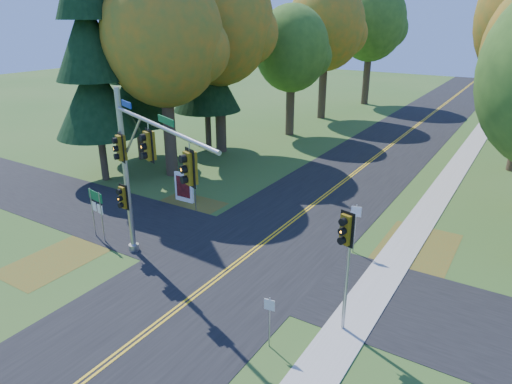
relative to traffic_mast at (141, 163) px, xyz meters
The scene contains 25 objects.
ground 6.12m from the traffic_mast, 23.38° to the left, with size 160.00×160.00×0.00m, color #2F581F.
road_main 6.11m from the traffic_mast, 23.38° to the left, with size 8.00×160.00×0.02m, color black.
road_cross 6.83m from the traffic_mast, 47.48° to the left, with size 60.00×6.00×0.02m, color black.
centerline_left 6.05m from the traffic_mast, 24.09° to the left, with size 0.10×160.00×0.01m, color gold.
centerline_right 6.15m from the traffic_mast, 22.71° to the left, with size 0.10×160.00×0.01m, color gold.
sidewalk_east 10.64m from the traffic_mast, ahead, with size 1.60×160.00×0.06m, color #9E998E.
leaf_patch_w_near 8.16m from the traffic_mast, 123.08° to the left, with size 4.00×6.00×0.00m, color brown.
leaf_patch_e 13.29m from the traffic_mast, 36.63° to the left, with size 3.50×8.00×0.00m, color brown.
leaf_patch_w_far 7.01m from the traffic_mast, 159.29° to the right, with size 3.00×5.00×0.00m, color brown.
tree_w_a 14.09m from the traffic_mast, 127.10° to the left, with size 8.00×8.00×14.15m.
tree_w_b 20.31m from the traffic_mast, 116.26° to the left, with size 8.60×8.60×15.38m.
tree_w_c 26.74m from the traffic_mast, 104.15° to the left, with size 6.80×6.80×11.91m.
tree_w_d 35.52m from the traffic_mast, 101.61° to the left, with size 8.20×8.20×14.56m.
tree_w_e 46.04m from the traffic_mast, 97.39° to the left, with size 8.40×8.40×14.97m.
pine_a 14.18m from the traffic_mast, 147.46° to the left, with size 5.60×5.60×19.48m.
pine_b 18.13m from the traffic_mast, 136.47° to the left, with size 5.60×5.60×17.31m.
pine_c 20.49m from the traffic_mast, 119.91° to the left, with size 5.60×5.60×20.56m.
traffic_mast is the anchor object (origin of this frame).
east_signal_pole 9.16m from the traffic_mast, ahead, with size 0.55×0.65×4.85m.
ped_signal_pole 3.40m from the traffic_mast, 160.30° to the left, with size 0.55×0.64×3.51m.
route_sign_cluster 5.57m from the traffic_mast, 168.63° to the left, with size 1.25×0.27×2.70m.
info_kiosk 9.25m from the traffic_mast, 119.51° to the left, with size 1.34×0.22×1.86m.
reg_sign_e_north 10.33m from the traffic_mast, 41.82° to the left, with size 0.48×0.13×2.53m.
reg_sign_e_south 8.31m from the traffic_mast, 12.44° to the right, with size 0.39×0.08×2.02m.
reg_sign_w 7.80m from the traffic_mast, 111.51° to the left, with size 0.35×0.18×1.95m.
Camera 1 is at (10.71, -14.17, 10.93)m, focal length 32.00 mm.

